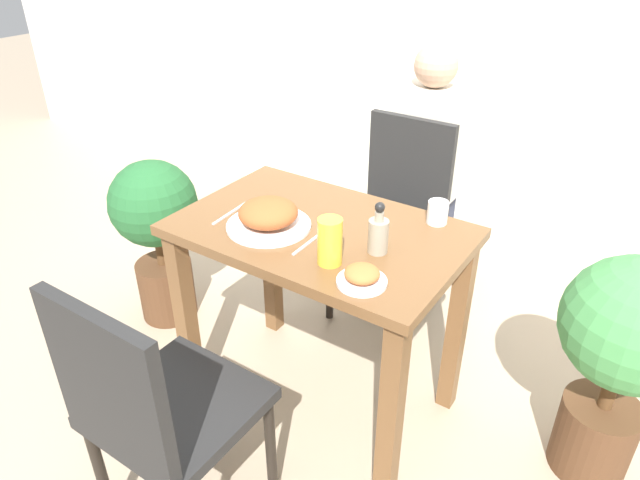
# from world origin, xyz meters

# --- Properties ---
(ground_plane) EXTENTS (16.00, 16.00, 0.00)m
(ground_plane) POSITION_xyz_m (0.00, 0.00, 0.00)
(ground_plane) COLOR tan
(wall_back) EXTENTS (8.00, 0.05, 2.60)m
(wall_back) POSITION_xyz_m (0.00, 1.52, 1.30)
(wall_back) COLOR silver
(wall_back) RESTS_ON ground_plane
(dining_table) EXTENTS (0.95, 0.61, 0.77)m
(dining_table) POSITION_xyz_m (0.00, 0.00, 0.62)
(dining_table) COLOR brown
(dining_table) RESTS_ON ground_plane
(chair_near) EXTENTS (0.42, 0.42, 0.91)m
(chair_near) POSITION_xyz_m (-0.07, -0.70, 0.52)
(chair_near) COLOR black
(chair_near) RESTS_ON ground_plane
(chair_far) EXTENTS (0.42, 0.42, 0.91)m
(chair_far) POSITION_xyz_m (-0.07, 0.71, 0.52)
(chair_far) COLOR black
(chair_far) RESTS_ON ground_plane
(food_plate) EXTENTS (0.28, 0.28, 0.10)m
(food_plate) POSITION_xyz_m (-0.14, -0.10, 0.82)
(food_plate) COLOR white
(food_plate) RESTS_ON dining_table
(side_plate) EXTENTS (0.14, 0.14, 0.06)m
(side_plate) POSITION_xyz_m (0.28, -0.21, 0.80)
(side_plate) COLOR white
(side_plate) RESTS_ON dining_table
(drink_cup) EXTENTS (0.07, 0.07, 0.08)m
(drink_cup) POSITION_xyz_m (0.31, 0.24, 0.81)
(drink_cup) COLOR white
(drink_cup) RESTS_ON dining_table
(juice_glass) EXTENTS (0.07, 0.07, 0.14)m
(juice_glass) POSITION_xyz_m (0.15, -0.17, 0.84)
(juice_glass) COLOR gold
(juice_glass) RESTS_ON dining_table
(sauce_bottle) EXTENTS (0.06, 0.06, 0.17)m
(sauce_bottle) POSITION_xyz_m (0.23, -0.03, 0.84)
(sauce_bottle) COLOR gray
(sauce_bottle) RESTS_ON dining_table
(fork_utensil) EXTENTS (0.02, 0.18, 0.00)m
(fork_utensil) POSITION_xyz_m (-0.31, -0.10, 0.78)
(fork_utensil) COLOR silver
(fork_utensil) RESTS_ON dining_table
(spoon_utensil) EXTENTS (0.01, 0.20, 0.00)m
(spoon_utensil) POSITION_xyz_m (0.03, -0.10, 0.78)
(spoon_utensil) COLOR silver
(spoon_utensil) RESTS_ON dining_table
(potted_plant_left) EXTENTS (0.38, 0.38, 0.77)m
(potted_plant_left) POSITION_xyz_m (-0.90, 0.06, 0.47)
(potted_plant_left) COLOR #51331E
(potted_plant_left) RESTS_ON ground_plane
(potted_plant_right) EXTENTS (0.42, 0.42, 0.83)m
(potted_plant_right) POSITION_xyz_m (0.94, 0.25, 0.52)
(potted_plant_right) COLOR #51331E
(potted_plant_right) RESTS_ON ground_plane
(person_figure) EXTENTS (0.34, 0.22, 1.17)m
(person_figure) POSITION_xyz_m (-0.10, 1.09, 0.58)
(person_figure) COLOR #2D3347
(person_figure) RESTS_ON ground_plane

